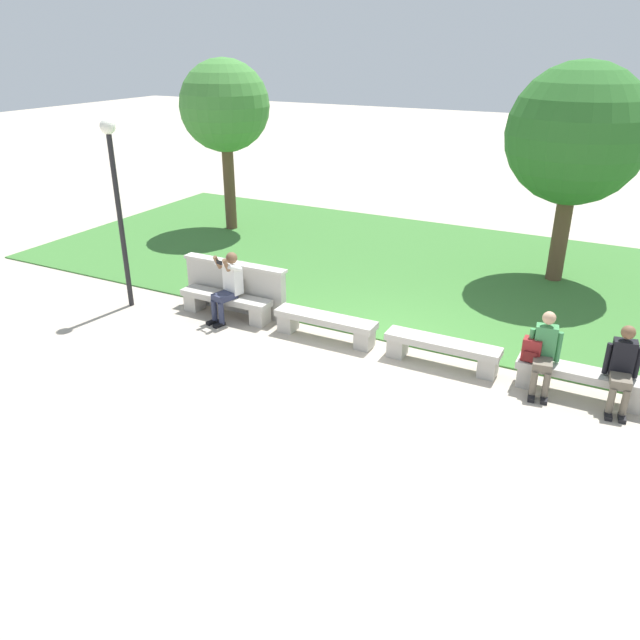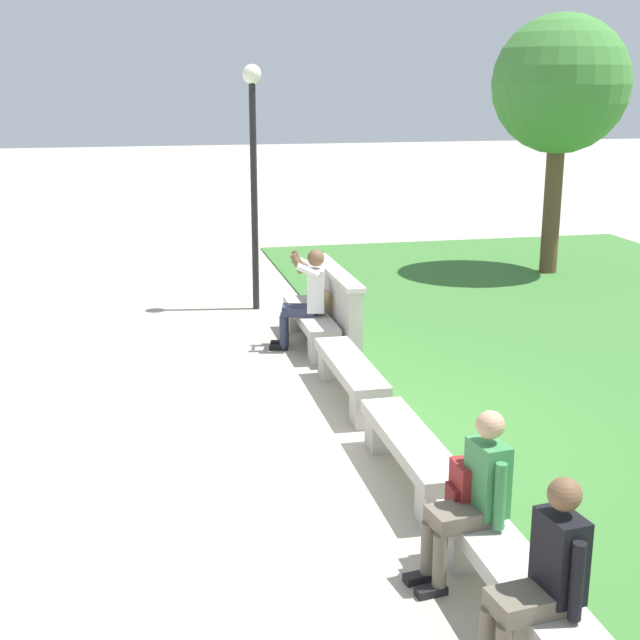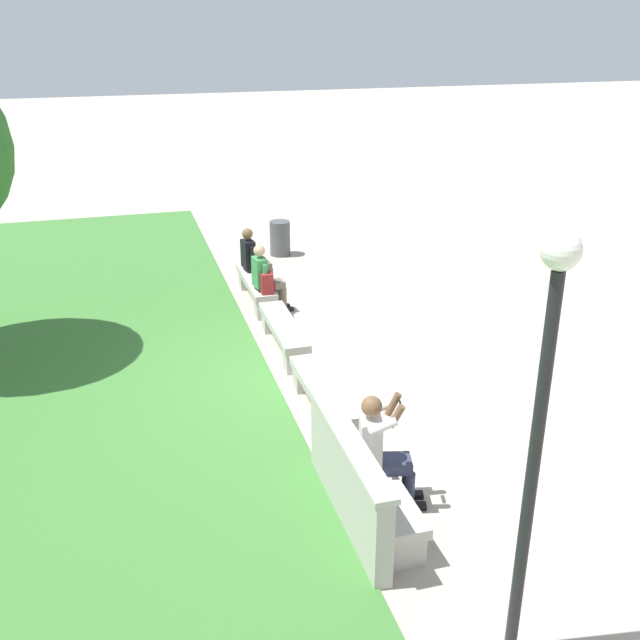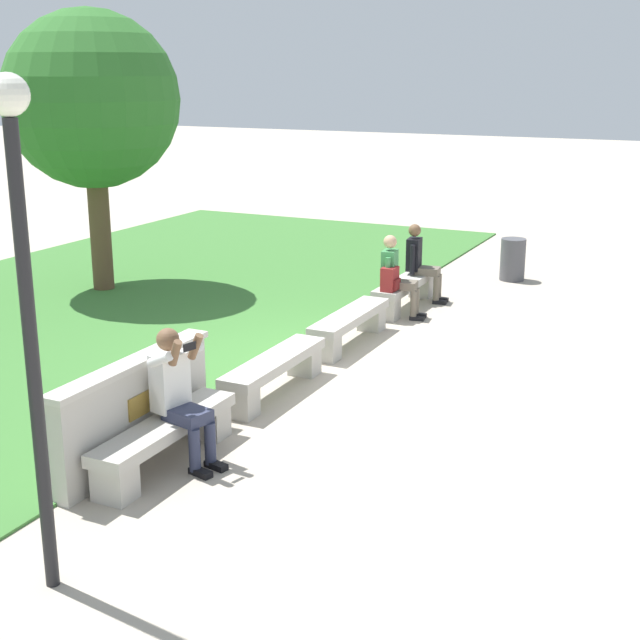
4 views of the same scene
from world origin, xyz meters
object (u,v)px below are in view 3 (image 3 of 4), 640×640
at_px(bench_far, 256,286).
at_px(person_distant, 266,277).
at_px(lamp_post, 542,398).
at_px(bench_main, 378,489).
at_px(bench_mid, 284,332).
at_px(bench_near, 322,395).
at_px(backpack, 267,283).
at_px(person_photographer, 382,446).
at_px(trash_bin, 280,238).
at_px(person_companion, 254,258).

relative_size(bench_far, person_distant, 1.51).
distance_m(bench_far, lamp_post, 8.80).
relative_size(bench_main, bench_mid, 1.00).
bearing_deg(person_distant, bench_near, 179.00).
relative_size(bench_near, person_distant, 1.51).
height_order(bench_mid, backpack, backpack).
height_order(person_photographer, person_distant, person_photographer).
xyz_separation_m(bench_mid, person_photographer, (-4.18, -0.07, 0.44)).
height_order(bench_main, lamp_post, lamp_post).
relative_size(bench_near, trash_bin, 2.54).
bearing_deg(person_distant, bench_mid, 177.62).
height_order(bench_mid, person_distant, person_distant).
relative_size(bench_mid, bench_far, 1.00).
xyz_separation_m(bench_main, lamp_post, (-2.05, -0.43, 2.10)).
bearing_deg(lamp_post, person_distant, 2.64).
distance_m(bench_main, bench_mid, 4.32).
bearing_deg(bench_main, backpack, -0.39).
distance_m(bench_near, person_distant, 3.76).
distance_m(bench_far, trash_bin, 2.84).
height_order(bench_mid, person_companion, person_companion).
height_order(person_distant, backpack, person_distant).
bearing_deg(person_photographer, lamp_post, -170.76).
bearing_deg(lamp_post, bench_main, 11.87).
distance_m(person_distant, lamp_post, 8.15).
height_order(person_photographer, person_companion, person_photographer).
distance_m(bench_mid, person_photographer, 4.20).
height_order(person_distant, lamp_post, lamp_post).
bearing_deg(person_companion, bench_main, 179.46).
distance_m(bench_far, person_photographer, 6.36).
distance_m(bench_main, trash_bin, 9.17).
height_order(bench_near, bench_mid, same).
distance_m(bench_near, bench_far, 4.32).
distance_m(person_distant, trash_bin, 3.38).
bearing_deg(bench_far, trash_bin, -21.88).
height_order(bench_main, bench_far, same).
bearing_deg(person_companion, bench_far, 172.42).
distance_m(person_photographer, backpack, 5.58).
distance_m(bench_mid, lamp_post, 6.73).
bearing_deg(person_companion, person_distant, 179.99).
relative_size(bench_near, backpack, 4.45).
bearing_deg(backpack, bench_main, 179.61).
xyz_separation_m(backpack, trash_bin, (3.39, -1.02, -0.25)).
distance_m(bench_main, backpack, 5.73).
relative_size(person_photographer, person_distant, 1.05).
distance_m(bench_main, person_photographer, 0.46).
bearing_deg(bench_main, bench_mid, 0.00).
bearing_deg(trash_bin, bench_mid, 167.56).
xyz_separation_m(bench_main, trash_bin, (9.11, -1.06, 0.08)).
xyz_separation_m(bench_mid, person_distant, (1.58, -0.07, 0.37)).
bearing_deg(person_distant, bench_far, 6.43).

